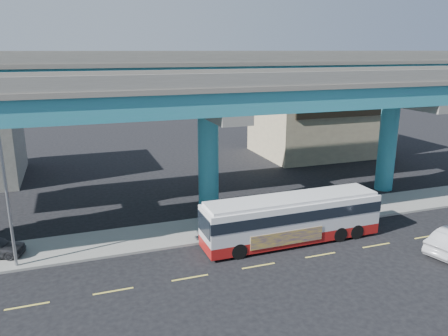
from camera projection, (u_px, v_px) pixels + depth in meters
name	position (u px, v px, depth m)	size (l,w,h in m)	color
ground	(256.00, 264.00, 24.86)	(120.00, 120.00, 0.00)	black
sidewalk	(224.00, 227.00, 29.84)	(70.00, 4.00, 0.15)	gray
lane_markings	(259.00, 266.00, 24.58)	(58.00, 0.12, 0.01)	#D8C64C
viaduct	(207.00, 88.00, 30.75)	(52.00, 12.40, 11.70)	teal
building_beige	(320.00, 124.00, 50.64)	(14.00, 10.23, 7.00)	tan
transit_bus	(292.00, 217.00, 27.36)	(11.63, 2.65, 2.97)	maroon
street_lamp	(4.00, 183.00, 22.52)	(0.50, 2.49, 7.63)	gray
stop_sign	(349.00, 195.00, 31.07)	(0.70, 0.09, 2.32)	gray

